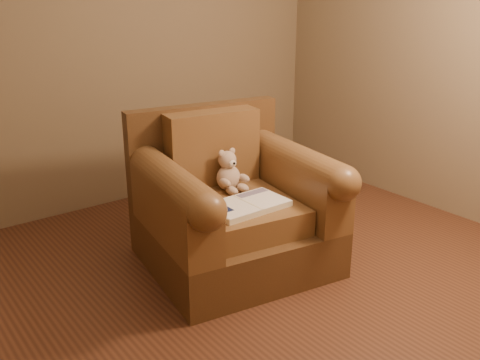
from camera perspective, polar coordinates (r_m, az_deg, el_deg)
floor at (r=3.34m, az=3.49°, el=-12.09°), size 4.00×4.00×0.00m
armchair at (r=3.55m, az=-0.93°, el=-2.95°), size 1.27×1.22×1.01m
teddy_bear at (r=3.57m, az=-1.12°, el=0.61°), size 0.21×0.23×0.29m
guidebook at (r=3.30m, az=0.78°, el=-2.69°), size 0.49×0.30×0.04m
side_table at (r=4.10m, az=1.96°, el=-1.69°), size 0.35×0.35×0.49m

